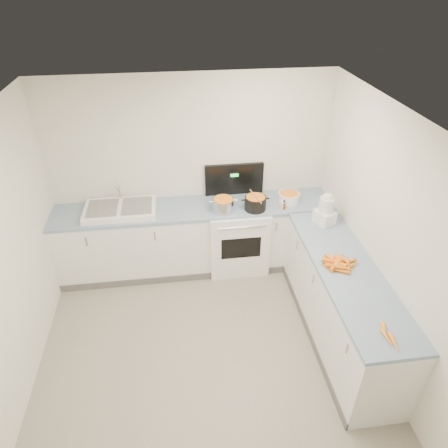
{
  "coord_description": "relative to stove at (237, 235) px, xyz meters",
  "views": [
    {
      "loc": [
        -0.2,
        -2.59,
        3.52
      ],
      "look_at": [
        0.3,
        1.1,
        1.05
      ],
      "focal_mm": 32.0,
      "sensor_mm": 36.0,
      "label": 1
    }
  ],
  "objects": [
    {
      "name": "floor",
      "position": [
        -0.55,
        -1.69,
        -0.47
      ],
      "size": [
        3.5,
        4.0,
        0.0
      ],
      "primitive_type": null,
      "color": "gray",
      "rests_on": "ground"
    },
    {
      "name": "ceiling",
      "position": [
        -0.55,
        -1.69,
        2.03
      ],
      "size": [
        3.5,
        4.0,
        0.0
      ],
      "primitive_type": null,
      "rotation": [
        3.14,
        0.0,
        0.0
      ],
      "color": "silver",
      "rests_on": "ground"
    },
    {
      "name": "wall_back",
      "position": [
        -0.55,
        0.31,
        0.78
      ],
      "size": [
        3.5,
        0.0,
        2.5
      ],
      "primitive_type": null,
      "rotation": [
        1.57,
        0.0,
        0.0
      ],
      "color": "silver",
      "rests_on": "ground"
    },
    {
      "name": "wall_right",
      "position": [
        1.2,
        -1.69,
        0.78
      ],
      "size": [
        0.0,
        4.0,
        2.5
      ],
      "primitive_type": null,
      "rotation": [
        1.57,
        0.0,
        -1.57
      ],
      "color": "silver",
      "rests_on": "ground"
    },
    {
      "name": "counter_back",
      "position": [
        -0.55,
        0.01,
        -0.0
      ],
      "size": [
        3.5,
        0.62,
        0.94
      ],
      "color": "white",
      "rests_on": "ground"
    },
    {
      "name": "counter_right",
      "position": [
        0.9,
        -1.39,
        -0.0
      ],
      "size": [
        0.62,
        2.2,
        0.94
      ],
      "color": "white",
      "rests_on": "ground"
    },
    {
      "name": "stove",
      "position": [
        0.0,
        0.0,
        0.0
      ],
      "size": [
        0.76,
        0.65,
        1.36
      ],
      "color": "white",
      "rests_on": "ground"
    },
    {
      "name": "sink",
      "position": [
        -1.45,
        0.02,
        0.5
      ],
      "size": [
        0.86,
        0.52,
        0.31
      ],
      "color": "white",
      "rests_on": "counter_back"
    },
    {
      "name": "steel_pot",
      "position": [
        -0.2,
        -0.13,
        0.54
      ],
      "size": [
        0.29,
        0.29,
        0.19
      ],
      "primitive_type": "cylinder",
      "rotation": [
        0.0,
        0.0,
        -0.11
      ],
      "color": "silver",
      "rests_on": "stove"
    },
    {
      "name": "black_pot",
      "position": [
        0.2,
        -0.14,
        0.54
      ],
      "size": [
        0.35,
        0.35,
        0.19
      ],
      "primitive_type": "cylinder",
      "rotation": [
        0.0,
        0.0,
        -0.4
      ],
      "color": "black",
      "rests_on": "stove"
    },
    {
      "name": "wooden_spoon",
      "position": [
        0.2,
        -0.14,
        0.65
      ],
      "size": [
        0.09,
        0.35,
        0.02
      ],
      "primitive_type": "cylinder",
      "rotation": [
        1.57,
        0.0,
        0.2
      ],
      "color": "#AD7A47",
      "rests_on": "black_pot"
    },
    {
      "name": "mixing_bowl",
      "position": [
        0.66,
        -0.02,
        0.53
      ],
      "size": [
        0.28,
        0.28,
        0.13
      ],
      "primitive_type": "cylinder",
      "rotation": [
        0.0,
        0.0,
        0.04
      ],
      "color": "white",
      "rests_on": "counter_back"
    },
    {
      "name": "extract_bottle",
      "position": [
        0.55,
        -0.18,
        0.52
      ],
      "size": [
        0.04,
        0.04,
        0.1
      ],
      "primitive_type": "cylinder",
      "color": "#593319",
      "rests_on": "counter_back"
    },
    {
      "name": "spice_jar",
      "position": [
        0.54,
        -0.18,
        0.51
      ],
      "size": [
        0.05,
        0.05,
        0.09
      ],
      "primitive_type": "cylinder",
      "color": "#E5B266",
      "rests_on": "counter_back"
    },
    {
      "name": "food_processor",
      "position": [
        0.94,
        -0.55,
        0.63
      ],
      "size": [
        0.25,
        0.27,
        0.37
      ],
      "color": "white",
      "rests_on": "counter_right"
    },
    {
      "name": "carrot_pile",
      "position": [
        0.81,
        -1.33,
        0.5
      ],
      "size": [
        0.4,
        0.37,
        0.09
      ],
      "color": "orange",
      "rests_on": "counter_right"
    },
    {
      "name": "peeled_carrots",
      "position": [
        0.87,
        -2.27,
        0.49
      ],
      "size": [
        0.09,
        0.3,
        0.04
      ],
      "color": "orange",
      "rests_on": "counter_right"
    },
    {
      "name": "peelings",
      "position": [
        -1.66,
        -0.0,
        0.54
      ],
      "size": [
        0.25,
        0.27,
        0.01
      ],
      "color": "tan",
      "rests_on": "sink"
    }
  ]
}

